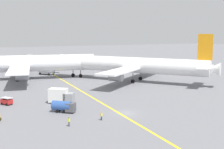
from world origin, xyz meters
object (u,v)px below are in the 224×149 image
at_px(ground_crew_ramp_agent_by_cones, 69,122).
at_px(gse_baggage_cart_near_cluster, 7,101).
at_px(airliner_at_gate_left, 26,64).
at_px(gse_fuel_bowser_stubby, 64,106).
at_px(gse_catering_truck_tall, 61,96).
at_px(airliner_being_pushed, 128,65).
at_px(jet_bridge, 28,60).
at_px(ground_crew_wing_walker_right, 101,116).
at_px(pushback_tug, 46,72).

bearing_deg(ground_crew_ramp_agent_by_cones, gse_baggage_cart_near_cluster, 109.99).
relative_size(airliner_at_gate_left, gse_fuel_bowser_stubby, 10.64).
xyz_separation_m(airliner_at_gate_left, gse_catering_truck_tall, (0.66, -40.10, -3.87)).
height_order(airliner_being_pushed, jet_bridge, airliner_being_pushed).
distance_m(gse_baggage_cart_near_cluster, gse_fuel_bowser_stubby, 15.74).
height_order(ground_crew_wing_walker_right, jet_bridge, jet_bridge).
bearing_deg(ground_crew_ramp_agent_by_cones, jet_bridge, 83.95).
bearing_deg(airliner_being_pushed, ground_crew_wing_walker_right, -125.52).
bearing_deg(airliner_at_gate_left, gse_fuel_bowser_stubby, -91.37).
height_order(gse_baggage_cart_near_cluster, gse_catering_truck_tall, gse_catering_truck_tall).
height_order(ground_crew_wing_walker_right, ground_crew_ramp_agent_by_cones, ground_crew_ramp_agent_by_cones).
bearing_deg(gse_catering_truck_tall, gse_baggage_cart_near_cluster, 160.70).
bearing_deg(pushback_tug, ground_crew_ramp_agent_by_cones, -100.57).
xyz_separation_m(pushback_tug, ground_crew_ramp_agent_by_cones, (-12.49, -66.88, -0.31)).
height_order(gse_catering_truck_tall, gse_fuel_bowser_stubby, gse_catering_truck_tall).
relative_size(pushback_tug, ground_crew_wing_walker_right, 5.22).
xyz_separation_m(pushback_tug, gse_baggage_cart_near_cluster, (-20.37, -45.20, -0.33)).
xyz_separation_m(gse_fuel_bowser_stubby, jet_bridge, (7.26, 77.86, 3.14)).
bearing_deg(gse_baggage_cart_near_cluster, ground_crew_ramp_agent_by_cones, -70.01).
distance_m(gse_fuel_bowser_stubby, ground_crew_ramp_agent_by_cones, 9.67).
height_order(airliner_at_gate_left, gse_fuel_bowser_stubby, airliner_at_gate_left).
bearing_deg(airliner_at_gate_left, ground_crew_ramp_agent_by_cones, -93.13).
xyz_separation_m(airliner_being_pushed, ground_crew_ramp_agent_by_cones, (-33.76, -38.78, -4.71)).
relative_size(gse_fuel_bowser_stubby, ground_crew_ramp_agent_by_cones, 2.92).
relative_size(airliner_at_gate_left, pushback_tug, 6.44).
height_order(airliner_at_gate_left, airliner_being_pushed, airliner_at_gate_left).
bearing_deg(ground_crew_wing_walker_right, jet_bridge, 88.30).
bearing_deg(ground_crew_wing_walker_right, airliner_being_pushed, 54.48).
relative_size(gse_baggage_cart_near_cluster, jet_bridge, 0.15).
distance_m(airliner_being_pushed, ground_crew_wing_walker_right, 46.84).
bearing_deg(ground_crew_wing_walker_right, gse_catering_truck_tall, 99.76).
xyz_separation_m(ground_crew_wing_walker_right, ground_crew_ramp_agent_by_cones, (-6.69, -0.86, 0.07)).
height_order(pushback_tug, gse_fuel_bowser_stubby, pushback_tug).
height_order(airliner_being_pushed, gse_fuel_bowser_stubby, airliner_being_pushed).
bearing_deg(ground_crew_ramp_agent_by_cones, airliner_at_gate_left, 86.87).
bearing_deg(gse_catering_truck_tall, ground_crew_ramp_agent_by_cones, -102.23).
xyz_separation_m(pushback_tug, gse_fuel_bowser_stubby, (-10.49, -57.43, 0.14)).
height_order(pushback_tug, jet_bridge, jet_bridge).
relative_size(pushback_tug, gse_catering_truck_tall, 1.34).
bearing_deg(gse_fuel_bowser_stubby, ground_crew_wing_walker_right, -61.36).
relative_size(gse_fuel_bowser_stubby, ground_crew_wing_walker_right, 3.16).
relative_size(airliner_at_gate_left, ground_crew_ramp_agent_by_cones, 31.10).
relative_size(ground_crew_ramp_agent_by_cones, jet_bridge, 0.08).
distance_m(ground_crew_wing_walker_right, jet_bridge, 86.56).
relative_size(pushback_tug, jet_bridge, 0.38).
height_order(airliner_at_gate_left, pushback_tug, airliner_at_gate_left).
bearing_deg(gse_catering_truck_tall, airliner_being_pushed, 35.29).
relative_size(airliner_at_gate_left, ground_crew_wing_walker_right, 33.62).
height_order(airliner_at_gate_left, gse_baggage_cart_near_cluster, airliner_at_gate_left).
bearing_deg(airliner_at_gate_left, gse_catering_truck_tall, -89.06).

